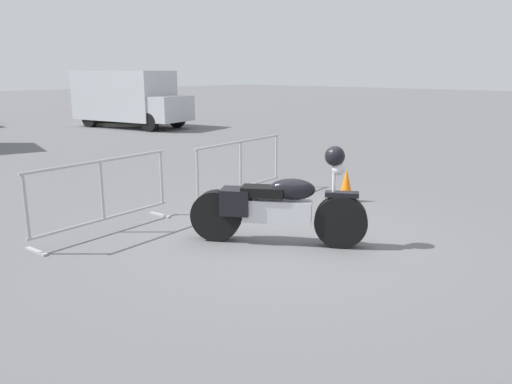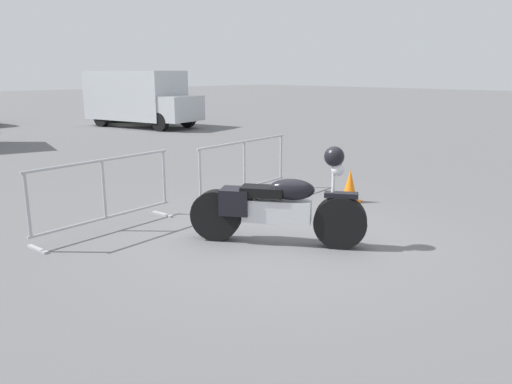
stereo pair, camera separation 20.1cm
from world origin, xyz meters
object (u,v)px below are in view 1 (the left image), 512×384
object	(u,v)px
motorcycle	(277,207)
delivery_van	(128,97)
crowd_barrier_far	(241,169)
traffic_cone	(346,186)
crowd_barrier_near	(102,195)

from	to	relation	value
motorcycle	delivery_van	world-z (taller)	delivery_van
crowd_barrier_far	traffic_cone	xyz separation A→B (m)	(1.15, -1.52, -0.27)
crowd_barrier_near	delivery_van	distance (m)	14.50
crowd_barrier_near	traffic_cone	bearing A→B (deg)	-21.20
traffic_cone	crowd_barrier_far	bearing A→B (deg)	127.07
crowd_barrier_far	delivery_van	distance (m)	13.17
crowd_barrier_far	delivery_van	xyz separation A→B (m)	(5.25, 12.06, 0.69)
crowd_barrier_far	traffic_cone	bearing A→B (deg)	-52.93
traffic_cone	delivery_van	bearing A→B (deg)	73.19
delivery_van	traffic_cone	xyz separation A→B (m)	(-4.10, -13.58, -0.95)
delivery_van	traffic_cone	distance (m)	14.22
motorcycle	delivery_van	bearing A→B (deg)	120.58
crowd_barrier_far	motorcycle	bearing A→B (deg)	-123.15
crowd_barrier_far	traffic_cone	distance (m)	1.93
crowd_barrier_near	crowd_barrier_far	xyz separation A→B (m)	(2.77, 0.00, 0.00)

